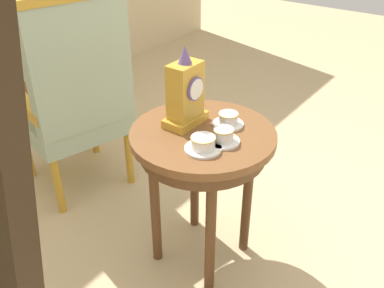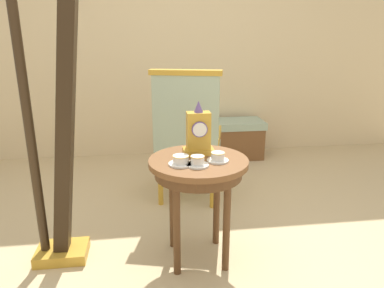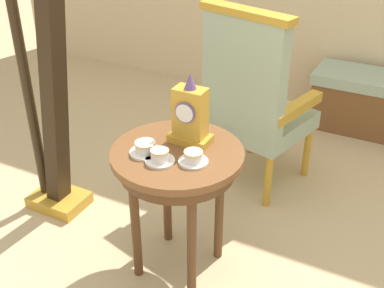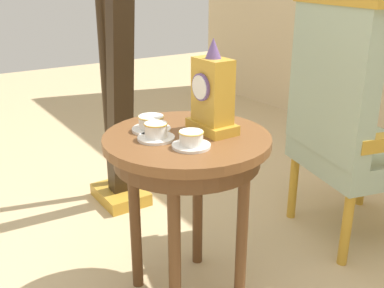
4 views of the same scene
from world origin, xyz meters
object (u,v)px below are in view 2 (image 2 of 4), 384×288
Objects in this scene: teacup_left at (181,161)px; teacup_center at (218,157)px; teacup_right at (198,161)px; mantel_clock at (198,133)px; side_table at (198,173)px; harp at (55,146)px; window_bench at (224,139)px; armchair at (188,135)px.

teacup_left and teacup_center have the same top height.
mantel_clock is at bearing 80.15° from teacup_right.
teacup_right is at bearing -101.23° from side_table.
harp is at bearing 179.00° from mantel_clock.
window_bench is at bearing 72.72° from side_table.
teacup_center is (0.22, 0.03, -0.00)m from teacup_left.
mantel_clock reaches higher than teacup_right.
teacup_left is at bearing -109.56° from window_bench.
teacup_right is 0.24m from mantel_clock.
teacup_right is (-0.02, -0.11, 0.12)m from side_table.
side_table is 0.18m from teacup_left.
side_table is 5.20× the size of teacup_right.
harp is (-0.95, 0.17, 0.06)m from teacup_center.
armchair is (0.04, 0.85, 0.00)m from side_table.
teacup_left is at bearing 160.93° from teacup_right.
harp is (-0.86, 0.01, -0.05)m from mantel_clock.
armchair is (0.03, 0.75, -0.22)m from mantel_clock.
teacup_right is at bearing -106.96° from window_bench.
harp is (-0.88, -0.73, 0.17)m from armchair.
window_bench is at bearing 76.02° from teacup_center.
teacup_left is 2.20m from window_bench.
teacup_center reaches higher than window_bench.
harp is at bearing 165.04° from teacup_left.
teacup_right is (0.09, -0.03, 0.00)m from teacup_left.
side_table is at bearing 78.77° from teacup_right.
armchair is at bearing 86.22° from teacup_right.
mantel_clock is (0.04, 0.21, 0.11)m from teacup_right.
armchair reaches higher than teacup_right.
armchair is at bearing 87.23° from side_table.
armchair reaches higher than window_bench.
teacup_center is 0.39× the size of mantel_clock.
armchair is at bearing 87.95° from mantel_clock.
harp reaches higher than side_table.
teacup_center is 0.97m from harp.
teacup_left is 0.08× the size of harp.
harp is at bearing 170.08° from teacup_center.
window_bench is (1.45, 1.83, -0.54)m from harp.
mantel_clock is 0.29× the size of armchair.
side_table is 0.16m from teacup_right.
mantel_clock reaches higher than side_table.
window_bench is at bearing 72.25° from mantel_clock.
teacup_left is at bearing -172.68° from teacup_center.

